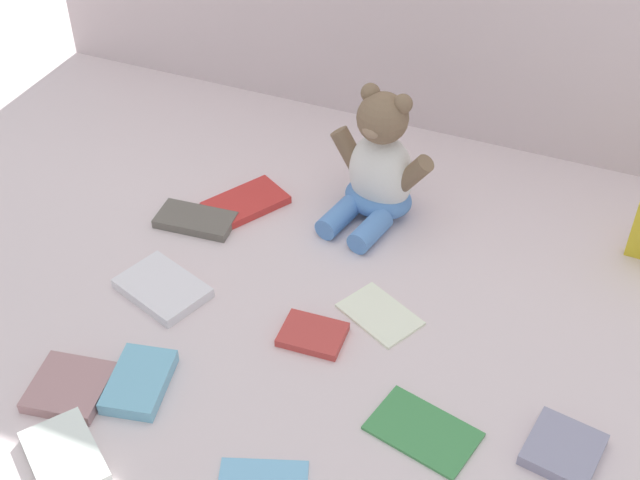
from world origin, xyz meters
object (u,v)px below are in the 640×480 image
Objects in this scene: book_case_5 at (380,313)px; book_case_11 at (246,203)px; book_case_10 at (563,449)px; book_case_1 at (64,457)px; book_case_2 at (313,335)px; book_case_3 at (196,220)px; book_case_0 at (70,387)px; teddy_bear at (379,170)px; book_case_9 at (163,288)px; book_case_8 at (423,430)px; book_case_12 at (139,382)px.

book_case_11 reaches higher than book_case_5.
book_case_1 is at bearing 33.08° from book_case_10.
book_case_2 is 0.32m from book_case_3.
teddy_bear is at bearing 144.84° from book_case_0.
book_case_8 is at bearing -83.03° from book_case_9.
book_case_8 is 0.54m from book_case_11.
teddy_bear is 0.24m from book_case_11.
teddy_bear is 1.74× the size of book_case_9.
teddy_bear reaches higher than book_case_9.
book_case_3 is at bearing -96.48° from book_case_11.
book_case_0 is 0.09m from book_case_12.
book_case_3 is 0.96× the size of book_case_11.
book_case_2 is at bearing -16.38° from book_case_11.
book_case_2 is (0.26, 0.22, -0.00)m from book_case_0.
book_case_9 is 1.18× the size of book_case_12.
book_case_1 reaches higher than book_case_8.
book_case_2 is 0.81× the size of book_case_12.
book_case_8 is at bearing -51.27° from teddy_bear.
book_case_3 is at bearing -85.37° from book_case_12.
book_case_5 is 0.87× the size of book_case_9.
book_case_11 is at bearing -95.81° from book_case_12.
book_case_5 is at bearing -57.63° from teddy_bear.
book_case_0 is 0.46m from book_case_11.
book_case_1 is 0.90× the size of book_case_8.
book_case_12 is at bearing 161.54° from book_case_5.
teddy_bear is 1.79× the size of book_case_3.
book_case_5 is (0.35, -0.08, -0.00)m from book_case_3.
teddy_bear reaches higher than book_case_12.
book_case_3 reaches higher than book_case_8.
book_case_1 and book_case_10 have the same top height.
book_case_8 is 1.48× the size of book_case_10.
book_case_10 is at bearing 65.76° from book_case_3.
book_case_8 is 0.45m from book_case_9.
book_case_1 is at bearing -36.46° from book_case_2.
teddy_bear is 1.70× the size of book_case_8.
book_case_1 is 0.31m from book_case_9.
book_case_0 is 1.10× the size of book_case_2.
book_case_1 reaches higher than book_case_11.
book_case_1 is 1.08× the size of book_case_12.
book_case_12 is (0.07, -0.17, 0.00)m from book_case_9.
book_case_5 is at bearing 47.96° from book_case_8.
book_case_10 is (0.37, -0.06, 0.00)m from book_case_2.
book_case_0 is 0.89× the size of book_case_12.
book_case_10 is (0.61, -0.06, 0.00)m from book_case_9.
book_case_10 is at bearing 149.59° from book_case_1.
teddy_bear is 1.89× the size of book_case_1.
teddy_bear reaches higher than book_case_8.
book_case_10 is 0.81× the size of book_case_12.
book_case_2 is 0.71× the size of book_case_3.
book_case_9 reaches higher than book_case_3.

